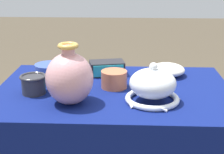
{
  "coord_description": "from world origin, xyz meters",
  "views": [
    {
      "loc": [
        0.05,
        -1.37,
        1.31
      ],
      "look_at": [
        -0.0,
        -0.11,
        0.88
      ],
      "focal_mm": 55.0,
      "sensor_mm": 36.0,
      "label": 1
    }
  ],
  "objects_px": {
    "pot_squat_cobalt": "(49,69)",
    "pot_squat_terracotta": "(113,79)",
    "vase_dome_bell": "(153,86)",
    "cup_wide_charcoal": "(34,84)",
    "mosaic_tile_box": "(107,68)",
    "cup_wide_teal": "(65,76)",
    "vase_tall_bulbous": "(69,78)",
    "bowl_shallow_ivory": "(167,70)"
  },
  "relations": [
    {
      "from": "cup_wide_charcoal",
      "to": "cup_wide_teal",
      "type": "distance_m",
      "value": 0.14
    },
    {
      "from": "vase_tall_bulbous",
      "to": "mosaic_tile_box",
      "type": "bearing_deg",
      "value": 71.41
    },
    {
      "from": "cup_wide_charcoal",
      "to": "vase_tall_bulbous",
      "type": "bearing_deg",
      "value": -29.91
    },
    {
      "from": "pot_squat_cobalt",
      "to": "pot_squat_terracotta",
      "type": "height_order",
      "value": "pot_squat_terracotta"
    },
    {
      "from": "vase_tall_bulbous",
      "to": "mosaic_tile_box",
      "type": "xyz_separation_m",
      "value": [
        0.12,
        0.36,
        -0.07
      ]
    },
    {
      "from": "cup_wide_teal",
      "to": "pot_squat_terracotta",
      "type": "bearing_deg",
      "value": 1.2
    },
    {
      "from": "vase_tall_bulbous",
      "to": "mosaic_tile_box",
      "type": "relative_size",
      "value": 1.33
    },
    {
      "from": "vase_dome_bell",
      "to": "cup_wide_teal",
      "type": "bearing_deg",
      "value": 158.46
    },
    {
      "from": "mosaic_tile_box",
      "to": "pot_squat_terracotta",
      "type": "height_order",
      "value": "pot_squat_terracotta"
    },
    {
      "from": "mosaic_tile_box",
      "to": "pot_squat_terracotta",
      "type": "distance_m",
      "value": 0.18
    },
    {
      "from": "mosaic_tile_box",
      "to": "cup_wide_charcoal",
      "type": "height_order",
      "value": "cup_wide_charcoal"
    },
    {
      "from": "cup_wide_teal",
      "to": "pot_squat_terracotta",
      "type": "height_order",
      "value": "cup_wide_teal"
    },
    {
      "from": "cup_wide_teal",
      "to": "pot_squat_cobalt",
      "type": "relative_size",
      "value": 0.91
    },
    {
      "from": "vase_tall_bulbous",
      "to": "cup_wide_charcoal",
      "type": "distance_m",
      "value": 0.2
    },
    {
      "from": "vase_dome_bell",
      "to": "pot_squat_terracotta",
      "type": "bearing_deg",
      "value": 136.44
    },
    {
      "from": "mosaic_tile_box",
      "to": "bowl_shallow_ivory",
      "type": "xyz_separation_m",
      "value": [
        0.29,
        0.0,
        -0.0
      ]
    },
    {
      "from": "vase_dome_bell",
      "to": "bowl_shallow_ivory",
      "type": "bearing_deg",
      "value": 74.15
    },
    {
      "from": "vase_dome_bell",
      "to": "pot_squat_terracotta",
      "type": "height_order",
      "value": "vase_dome_bell"
    },
    {
      "from": "cup_wide_teal",
      "to": "pot_squat_terracotta",
      "type": "xyz_separation_m",
      "value": [
        0.21,
        0.0,
        -0.01
      ]
    },
    {
      "from": "cup_wide_teal",
      "to": "cup_wide_charcoal",
      "type": "bearing_deg",
      "value": -144.78
    },
    {
      "from": "pot_squat_cobalt",
      "to": "pot_squat_terracotta",
      "type": "relative_size",
      "value": 1.23
    },
    {
      "from": "vase_dome_bell",
      "to": "mosaic_tile_box",
      "type": "xyz_separation_m",
      "value": [
        -0.2,
        0.32,
        -0.03
      ]
    },
    {
      "from": "vase_dome_bell",
      "to": "cup_wide_teal",
      "type": "xyz_separation_m",
      "value": [
        -0.37,
        0.14,
        -0.01
      ]
    },
    {
      "from": "cup_wide_charcoal",
      "to": "cup_wide_teal",
      "type": "xyz_separation_m",
      "value": [
        0.11,
        0.08,
        0.01
      ]
    },
    {
      "from": "pot_squat_cobalt",
      "to": "cup_wide_charcoal",
      "type": "bearing_deg",
      "value": -90.83
    },
    {
      "from": "mosaic_tile_box",
      "to": "pot_squat_cobalt",
      "type": "bearing_deg",
      "value": 166.89
    },
    {
      "from": "vase_dome_bell",
      "to": "mosaic_tile_box",
      "type": "distance_m",
      "value": 0.38
    },
    {
      "from": "vase_tall_bulbous",
      "to": "pot_squat_cobalt",
      "type": "distance_m",
      "value": 0.41
    },
    {
      "from": "pot_squat_terracotta",
      "to": "pot_squat_cobalt",
      "type": "bearing_deg",
      "value": 150.39
    },
    {
      "from": "pot_squat_terracotta",
      "to": "vase_dome_bell",
      "type": "bearing_deg",
      "value": -43.56
    },
    {
      "from": "cup_wide_teal",
      "to": "bowl_shallow_ivory",
      "type": "distance_m",
      "value": 0.49
    },
    {
      "from": "vase_tall_bulbous",
      "to": "bowl_shallow_ivory",
      "type": "height_order",
      "value": "vase_tall_bulbous"
    },
    {
      "from": "vase_tall_bulbous",
      "to": "bowl_shallow_ivory",
      "type": "xyz_separation_m",
      "value": [
        0.41,
        0.36,
        -0.07
      ]
    },
    {
      "from": "vase_tall_bulbous",
      "to": "vase_dome_bell",
      "type": "distance_m",
      "value": 0.32
    },
    {
      "from": "vase_tall_bulbous",
      "to": "cup_wide_teal",
      "type": "height_order",
      "value": "vase_tall_bulbous"
    },
    {
      "from": "vase_dome_bell",
      "to": "pot_squat_terracotta",
      "type": "distance_m",
      "value": 0.22
    },
    {
      "from": "pot_squat_cobalt",
      "to": "pot_squat_terracotta",
      "type": "xyz_separation_m",
      "value": [
        0.32,
        -0.18,
        0.01
      ]
    },
    {
      "from": "vase_dome_bell",
      "to": "cup_wide_charcoal",
      "type": "relative_size",
      "value": 2.03
    },
    {
      "from": "cup_wide_charcoal",
      "to": "mosaic_tile_box",
      "type": "bearing_deg",
      "value": 42.33
    },
    {
      "from": "mosaic_tile_box",
      "to": "pot_squat_cobalt",
      "type": "relative_size",
      "value": 1.29
    },
    {
      "from": "cup_wide_charcoal",
      "to": "pot_squat_terracotta",
      "type": "height_order",
      "value": "cup_wide_charcoal"
    },
    {
      "from": "vase_tall_bulbous",
      "to": "pot_squat_cobalt",
      "type": "relative_size",
      "value": 1.71
    }
  ]
}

